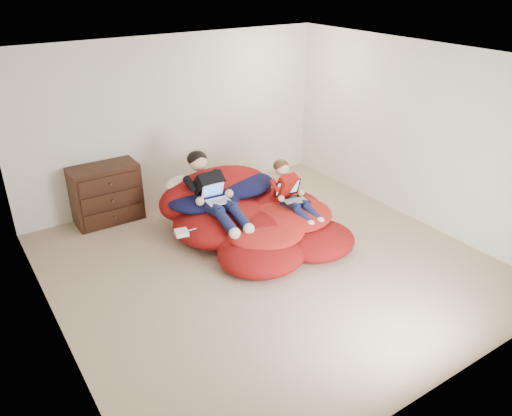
{
  "coord_description": "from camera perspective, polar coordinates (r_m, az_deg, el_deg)",
  "views": [
    {
      "loc": [
        -3.06,
        -4.35,
        3.41
      ],
      "look_at": [
        -0.04,
        0.22,
        0.7
      ],
      "focal_mm": 35.0,
      "sensor_mm": 36.0,
      "label": 1
    }
  ],
  "objects": [
    {
      "name": "room_shell",
      "position": [
        6.2,
        1.4,
        -4.65
      ],
      "size": [
        5.1,
        5.1,
        2.77
      ],
      "color": "tan",
      "rests_on": "ground"
    },
    {
      "name": "dresser",
      "position": [
        7.46,
        -16.74,
        1.55
      ],
      "size": [
        0.94,
        0.53,
        0.85
      ],
      "color": "black",
      "rests_on": "ground"
    },
    {
      "name": "beanbag_pile",
      "position": [
        6.85,
        -0.7,
        -0.99
      ],
      "size": [
        2.21,
        2.34,
        0.84
      ],
      "color": "maroon",
      "rests_on": "ground"
    },
    {
      "name": "cream_pillow",
      "position": [
        7.02,
        -8.69,
        2.6
      ],
      "size": [
        0.41,
        0.26,
        0.26
      ],
      "primitive_type": "ellipsoid",
      "color": "white",
      "rests_on": "beanbag_pile"
    },
    {
      "name": "older_boy",
      "position": [
        6.66,
        -5.16,
        2.2
      ],
      "size": [
        0.39,
        1.34,
        0.78
      ],
      "color": "black",
      "rests_on": "beanbag_pile"
    },
    {
      "name": "younger_boy",
      "position": [
        6.8,
        3.95,
        2.05
      ],
      "size": [
        0.33,
        0.94,
        0.68
      ],
      "color": "#AB170F",
      "rests_on": "beanbag_pile"
    },
    {
      "name": "laptop_white",
      "position": [
        6.58,
        -4.6,
        1.35
      ],
      "size": [
        0.32,
        0.32,
        0.22
      ],
      "color": "white",
      "rests_on": "older_boy"
    },
    {
      "name": "laptop_black",
      "position": [
        6.8,
        4.07,
        1.52
      ],
      "size": [
        0.4,
        0.4,
        0.26
      ],
      "color": "black",
      "rests_on": "younger_boy"
    },
    {
      "name": "power_adapter",
      "position": [
        6.2,
        -8.51,
        -2.81
      ],
      "size": [
        0.19,
        0.19,
        0.06
      ],
      "primitive_type": "cube",
      "rotation": [
        0.0,
        0.0,
        -0.22
      ],
      "color": "white",
      "rests_on": "beanbag_pile"
    }
  ]
}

